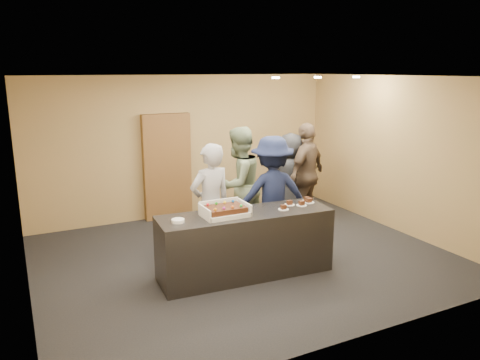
{
  "coord_description": "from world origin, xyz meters",
  "views": [
    {
      "loc": [
        -3.02,
        -5.95,
        2.8
      ],
      "look_at": [
        -0.07,
        0.0,
        1.22
      ],
      "focal_mm": 35.0,
      "sensor_mm": 36.0,
      "label": 1
    }
  ],
  "objects_px": {
    "plate_stack": "(178,221)",
    "person_navy_man": "(272,195)",
    "storage_cabinet": "(167,167)",
    "person_server_grey": "(211,205)",
    "cake_box": "(224,212)",
    "serving_counter": "(245,244)",
    "sheet_cake": "(225,209)",
    "person_dark_suit": "(290,179)",
    "person_sage_man": "(239,185)",
    "person_brown_extra": "(306,174)"
  },
  "relations": [
    {
      "from": "person_sage_man",
      "to": "serving_counter",
      "type": "bearing_deg",
      "value": 44.9
    },
    {
      "from": "storage_cabinet",
      "to": "person_brown_extra",
      "type": "xyz_separation_m",
      "value": [
        2.16,
        -1.47,
        -0.06
      ]
    },
    {
      "from": "person_sage_man",
      "to": "sheet_cake",
      "type": "bearing_deg",
      "value": 34.3
    },
    {
      "from": "person_navy_man",
      "to": "storage_cabinet",
      "type": "bearing_deg",
      "value": -55.78
    },
    {
      "from": "serving_counter",
      "to": "person_dark_suit",
      "type": "distance_m",
      "value": 2.46
    },
    {
      "from": "person_sage_man",
      "to": "person_navy_man",
      "type": "distance_m",
      "value": 0.71
    },
    {
      "from": "cake_box",
      "to": "sheet_cake",
      "type": "bearing_deg",
      "value": -90.82
    },
    {
      "from": "sheet_cake",
      "to": "person_brown_extra",
      "type": "bearing_deg",
      "value": 32.86
    },
    {
      "from": "person_brown_extra",
      "to": "plate_stack",
      "type": "bearing_deg",
      "value": -1.59
    },
    {
      "from": "serving_counter",
      "to": "person_navy_man",
      "type": "relative_size",
      "value": 1.32
    },
    {
      "from": "sheet_cake",
      "to": "serving_counter",
      "type": "bearing_deg",
      "value": 0.0
    },
    {
      "from": "person_sage_man",
      "to": "plate_stack",
      "type": "bearing_deg",
      "value": 17.74
    },
    {
      "from": "person_server_grey",
      "to": "person_dark_suit",
      "type": "xyz_separation_m",
      "value": [
        2.04,
        1.08,
        -0.05
      ]
    },
    {
      "from": "cake_box",
      "to": "person_server_grey",
      "type": "relative_size",
      "value": 0.34
    },
    {
      "from": "serving_counter",
      "to": "plate_stack",
      "type": "height_order",
      "value": "plate_stack"
    },
    {
      "from": "plate_stack",
      "to": "person_brown_extra",
      "type": "height_order",
      "value": "person_brown_extra"
    },
    {
      "from": "storage_cabinet",
      "to": "plate_stack",
      "type": "bearing_deg",
      "value": -105.27
    },
    {
      "from": "storage_cabinet",
      "to": "plate_stack",
      "type": "height_order",
      "value": "storage_cabinet"
    },
    {
      "from": "person_server_grey",
      "to": "person_brown_extra",
      "type": "height_order",
      "value": "person_brown_extra"
    },
    {
      "from": "person_server_grey",
      "to": "person_navy_man",
      "type": "xyz_separation_m",
      "value": [
        1.05,
        0.05,
        0.01
      ]
    },
    {
      "from": "storage_cabinet",
      "to": "sheet_cake",
      "type": "height_order",
      "value": "storage_cabinet"
    },
    {
      "from": "cake_box",
      "to": "person_server_grey",
      "type": "bearing_deg",
      "value": 86.13
    },
    {
      "from": "person_sage_man",
      "to": "person_navy_man",
      "type": "height_order",
      "value": "person_sage_man"
    },
    {
      "from": "person_sage_man",
      "to": "person_navy_man",
      "type": "bearing_deg",
      "value": 87.99
    },
    {
      "from": "sheet_cake",
      "to": "person_dark_suit",
      "type": "height_order",
      "value": "person_dark_suit"
    },
    {
      "from": "plate_stack",
      "to": "storage_cabinet",
      "type": "bearing_deg",
      "value": 74.73
    },
    {
      "from": "storage_cabinet",
      "to": "person_navy_man",
      "type": "bearing_deg",
      "value": -68.13
    },
    {
      "from": "storage_cabinet",
      "to": "person_server_grey",
      "type": "height_order",
      "value": "storage_cabinet"
    },
    {
      "from": "plate_stack",
      "to": "person_dark_suit",
      "type": "relative_size",
      "value": 0.1
    },
    {
      "from": "sheet_cake",
      "to": "person_brown_extra",
      "type": "xyz_separation_m",
      "value": [
        2.31,
        1.49,
        -0.06
      ]
    },
    {
      "from": "person_navy_man",
      "to": "sheet_cake",
      "type": "bearing_deg",
      "value": 42.51
    },
    {
      "from": "person_server_grey",
      "to": "person_dark_suit",
      "type": "relative_size",
      "value": 1.06
    },
    {
      "from": "cake_box",
      "to": "person_brown_extra",
      "type": "bearing_deg",
      "value": 32.47
    },
    {
      "from": "serving_counter",
      "to": "person_sage_man",
      "type": "xyz_separation_m",
      "value": [
        0.53,
        1.29,
        0.5
      ]
    },
    {
      "from": "plate_stack",
      "to": "person_sage_man",
      "type": "bearing_deg",
      "value": 40.57
    },
    {
      "from": "cake_box",
      "to": "plate_stack",
      "type": "height_order",
      "value": "cake_box"
    },
    {
      "from": "person_server_grey",
      "to": "storage_cabinet",
      "type": "bearing_deg",
      "value": -101.36
    },
    {
      "from": "serving_counter",
      "to": "person_sage_man",
      "type": "bearing_deg",
      "value": 71.55
    },
    {
      "from": "sheet_cake",
      "to": "person_navy_man",
      "type": "height_order",
      "value": "person_navy_man"
    },
    {
      "from": "serving_counter",
      "to": "person_server_grey",
      "type": "distance_m",
      "value": 0.78
    },
    {
      "from": "person_sage_man",
      "to": "person_dark_suit",
      "type": "relative_size",
      "value": 1.12
    },
    {
      "from": "person_server_grey",
      "to": "person_navy_man",
      "type": "distance_m",
      "value": 1.05
    },
    {
      "from": "person_dark_suit",
      "to": "serving_counter",
      "type": "bearing_deg",
      "value": 62.82
    },
    {
      "from": "plate_stack",
      "to": "person_navy_man",
      "type": "bearing_deg",
      "value": 19.36
    },
    {
      "from": "storage_cabinet",
      "to": "plate_stack",
      "type": "xyz_separation_m",
      "value": [
        -0.8,
        -2.94,
        -0.08
      ]
    },
    {
      "from": "cake_box",
      "to": "sheet_cake",
      "type": "height_order",
      "value": "cake_box"
    },
    {
      "from": "person_dark_suit",
      "to": "sheet_cake",
      "type": "bearing_deg",
      "value": 58.3
    },
    {
      "from": "cake_box",
      "to": "person_sage_man",
      "type": "height_order",
      "value": "person_sage_man"
    },
    {
      "from": "storage_cabinet",
      "to": "person_sage_man",
      "type": "bearing_deg",
      "value": -67.71
    },
    {
      "from": "serving_counter",
      "to": "sheet_cake",
      "type": "xyz_separation_m",
      "value": [
        -0.31,
        0.0,
        0.55
      ]
    }
  ]
}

